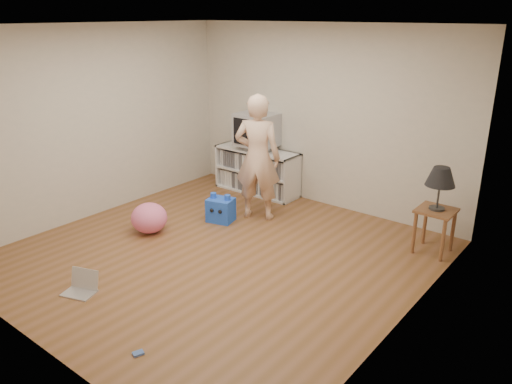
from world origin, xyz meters
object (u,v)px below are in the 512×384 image
object	(u,v)px
crt_tv	(257,129)
plush_blue	(221,210)
table_lamp	(441,178)
laptop	(82,286)
dvd_deck	(257,147)
media_unit	(258,171)
plush_pink	(149,218)
person	(258,158)
side_table	(435,220)

from	to	relation	value
crt_tv	plush_blue	size ratio (longest dim) A/B	1.50
plush_blue	crt_tv	bearing A→B (deg)	90.56
table_lamp	laptop	size ratio (longest dim) A/B	1.32
dvd_deck	table_lamp	xyz separation A→B (m)	(2.97, -0.37, 0.21)
media_unit	crt_tv	distance (m)	0.67
plush_pink	person	bearing A→B (deg)	58.39
dvd_deck	person	world-z (taller)	person
media_unit	laptop	xyz separation A→B (m)	(0.47, -3.53, -0.29)
plush_pink	table_lamp	bearing A→B (deg)	29.20
media_unit	crt_tv	size ratio (longest dim) A/B	2.33
dvd_deck	plush_pink	world-z (taller)	dvd_deck
table_lamp	plush_blue	bearing A→B (deg)	-161.42
crt_tv	plush_blue	xyz separation A→B (m)	(0.35, -1.25, -0.85)
table_lamp	plush_blue	size ratio (longest dim) A/B	1.28
dvd_deck	crt_tv	bearing A→B (deg)	-90.00
laptop	table_lamp	bearing A→B (deg)	32.38
dvd_deck	plush_blue	world-z (taller)	dvd_deck
table_lamp	media_unit	bearing A→B (deg)	172.60
crt_tv	table_lamp	world-z (taller)	crt_tv
dvd_deck	laptop	xyz separation A→B (m)	(0.47, -3.52, -0.67)
crt_tv	laptop	distance (m)	3.67
media_unit	side_table	distance (m)	3.00
media_unit	side_table	xyz separation A→B (m)	(2.97, -0.39, 0.07)
side_table	plush_pink	bearing A→B (deg)	-150.80
dvd_deck	table_lamp	bearing A→B (deg)	-7.10
dvd_deck	side_table	bearing A→B (deg)	-7.10
plush_blue	dvd_deck	bearing A→B (deg)	90.52
crt_tv	table_lamp	distance (m)	2.99
plush_blue	media_unit	bearing A→B (deg)	90.34
media_unit	person	bearing A→B (deg)	-51.99
media_unit	table_lamp	xyz separation A→B (m)	(2.97, -0.39, 0.59)
side_table	plush_blue	xyz separation A→B (m)	(-2.62, -0.88, -0.25)
crt_tv	plush_pink	size ratio (longest dim) A/B	1.29
laptop	plush_blue	world-z (taller)	plush_blue
media_unit	laptop	size ratio (longest dim) A/B	3.60
table_lamp	laptop	distance (m)	4.11
dvd_deck	laptop	distance (m)	3.61
plush_pink	laptop	bearing A→B (deg)	-66.91
laptop	plush_pink	distance (m)	1.54
side_table	person	bearing A→B (deg)	-168.91
crt_tv	plush_blue	world-z (taller)	crt_tv
person	dvd_deck	bearing A→B (deg)	-75.23
table_lamp	plush_blue	distance (m)	2.87
plush_blue	plush_pink	bearing A→B (deg)	-134.45
dvd_deck	plush_blue	bearing A→B (deg)	-74.44
plush_blue	plush_pink	size ratio (longest dim) A/B	0.86
table_lamp	plush_blue	world-z (taller)	table_lamp
crt_tv	laptop	xyz separation A→B (m)	(0.47, -3.51, -0.96)
laptop	person	bearing A→B (deg)	66.91
side_table	person	size ratio (longest dim) A/B	0.32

